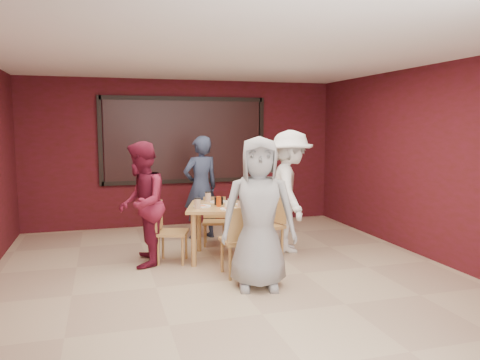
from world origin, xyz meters
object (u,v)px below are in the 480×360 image
object	(u,v)px
dining_table	(223,212)
chair_back	(214,218)
chair_front	(241,237)
chair_left	(167,228)
diner_left	(141,204)
diner_front	(259,213)
chair_right	(269,221)
diner_back	(201,187)
diner_right	(290,191)

from	to	relation	value
dining_table	chair_back	world-z (taller)	dining_table
chair_front	chair_left	xyz separation A→B (m)	(-0.82, 0.92, -0.03)
chair_front	diner_left	distance (m)	1.50
chair_front	diner_front	size ratio (longest dim) A/B	0.51
chair_left	diner_front	distance (m)	1.69
chair_left	chair_right	bearing A→B (deg)	-3.74
diner_back	chair_left	bearing A→B (deg)	44.50
dining_table	chair_front	size ratio (longest dim) A/B	1.34
chair_back	chair_right	size ratio (longest dim) A/B	0.83
diner_back	diner_right	bearing A→B (deg)	119.02
diner_back	diner_left	size ratio (longest dim) A/B	1.02
chair_right	diner_right	size ratio (longest dim) A/B	0.49
dining_table	chair_back	size ratio (longest dim) A/B	1.61
diner_left	diner_right	world-z (taller)	diner_right
diner_right	chair_front	bearing A→B (deg)	145.84
chair_right	diner_front	size ratio (longest dim) A/B	0.51
chair_front	diner_right	size ratio (longest dim) A/B	0.49
dining_table	chair_left	bearing A→B (deg)	176.90
dining_table	chair_right	bearing A→B (deg)	-4.50
diner_front	diner_left	bearing A→B (deg)	148.29
dining_table	diner_back	bearing A→B (deg)	92.56
chair_back	dining_table	bearing A→B (deg)	-94.44
diner_left	diner_right	distance (m)	2.26
diner_back	diner_right	size ratio (longest dim) A/B	0.94
chair_right	diner_back	distance (m)	1.61
chair_left	diner_back	size ratio (longest dim) A/B	0.49
chair_front	chair_back	bearing A→B (deg)	88.10
chair_back	diner_back	xyz separation A→B (m)	(-0.12, 0.47, 0.45)
diner_left	chair_right	bearing A→B (deg)	98.62
diner_back	diner_right	world-z (taller)	diner_right
diner_front	diner_back	size ratio (longest dim) A/B	1.03
chair_left	dining_table	bearing A→B (deg)	-3.10
diner_front	diner_back	distance (m)	2.64
chair_left	chair_right	xyz separation A→B (m)	(1.50, -0.10, 0.03)
diner_back	diner_right	xyz separation A→B (m)	(1.15, -1.19, 0.05)
dining_table	diner_left	size ratio (longest dim) A/B	0.72
diner_front	diner_back	xyz separation A→B (m)	(-0.16, 2.63, -0.03)
dining_table	chair_left	xyz separation A→B (m)	(-0.81, 0.04, -0.20)
chair_front	diner_right	world-z (taller)	diner_right
chair_back	diner_left	distance (m)	1.55
diner_right	chair_right	bearing A→B (deg)	127.90
chair_front	dining_table	bearing A→B (deg)	90.59
diner_right	dining_table	bearing A→B (deg)	109.82
diner_front	diner_right	xyz separation A→B (m)	(0.99, 1.44, 0.03)
chair_back	diner_left	xyz separation A→B (m)	(-1.23, -0.85, 0.43)
chair_back	diner_left	size ratio (longest dim) A/B	0.44
chair_front	diner_left	xyz separation A→B (m)	(-1.17, 0.87, 0.34)
chair_left	diner_left	size ratio (longest dim) A/B	0.50
chair_front	diner_back	distance (m)	2.22
chair_left	diner_front	world-z (taller)	diner_front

